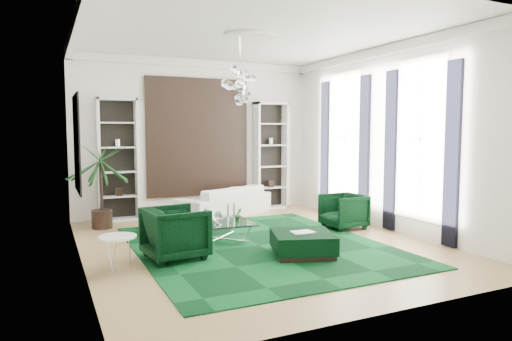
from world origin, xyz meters
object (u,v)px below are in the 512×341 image
ottoman_side (176,224)px  armchair_left (175,233)px  ottoman_front (303,244)px  sofa (224,201)px  palm (101,173)px  armchair_right (343,211)px  coffee_table (219,232)px  side_table (118,254)px

ottoman_side → armchair_left: bearing=-105.0°
ottoman_side → ottoman_front: bearing=-60.8°
sofa → palm: bearing=-18.5°
armchair_right → palm: bearing=-116.0°
coffee_table → palm: (-1.81, 2.21, 0.97)m
coffee_table → ottoman_front: (0.94, -1.43, -0.00)m
ottoman_front → palm: size_ratio=0.41×
sofa → armchair_left: size_ratio=2.61×
sofa → side_table: sofa is taller
armchair_left → armchair_right: (3.82, 0.76, -0.06)m
sofa → armchair_right: (1.74, -2.45, 0.01)m
armchair_left → side_table: size_ratio=1.71×
sofa → side_table: 4.64m
side_table → palm: size_ratio=0.23×
ottoman_side → ottoman_front: ottoman_front is taller
coffee_table → side_table: bearing=-151.7°
ottoman_side → armchair_right: bearing=-18.8°
armchair_left → side_table: bearing=102.1°
sofa → palm: size_ratio=1.04×
armchair_left → ottoman_front: 2.09m
ottoman_side → side_table: (-1.45, -2.20, 0.08)m
coffee_table → palm: bearing=129.3°
sofa → armchair_right: size_ratio=3.01×
armchair_left → palm: (-0.80, 2.95, 0.75)m
armchair_right → side_table: (-4.76, -1.08, -0.11)m
palm → armchair_right: bearing=-25.3°
ottoman_side → side_table: bearing=-123.3°
armchair_left → armchair_right: 3.89m
coffee_table → armchair_right: bearing=0.5°
ottoman_front → ottoman_side: bearing=119.2°
sofa → armchair_left: (-2.07, -3.21, 0.07)m
armchair_left → ottoman_front: bearing=-116.2°
coffee_table → ottoman_side: (-0.50, 1.15, -0.02)m
armchair_left → armchair_right: size_ratio=1.15×
armchair_left → ottoman_front: size_ratio=0.96×
sofa → ottoman_front: (-0.12, -3.91, -0.16)m
ottoman_side → palm: size_ratio=0.35×
coffee_table → ottoman_front: 1.72m
armchair_left → ottoman_side: bearing=-21.5°
side_table → sofa: bearing=49.5°
ottoman_side → ottoman_front: size_ratio=0.83×
sofa → ottoman_front: 3.91m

